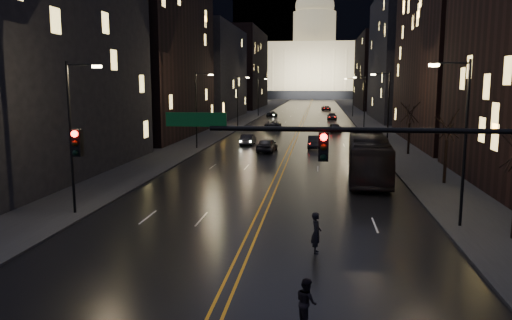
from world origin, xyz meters
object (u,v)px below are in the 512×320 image
(pedestrian_a, at_px, (316,233))
(pedestrian_b, at_px, (306,302))
(oncoming_car_a, at_px, (267,145))
(bus, at_px, (369,157))
(traffic_signal, at_px, (394,162))
(oncoming_car_b, at_px, (248,140))
(receding_car_a, at_px, (315,142))

(pedestrian_a, relative_size, pedestrian_b, 1.22)
(oncoming_car_a, bearing_deg, pedestrian_a, 103.89)
(bus, bearing_deg, traffic_signal, -90.51)
(oncoming_car_a, xyz_separation_m, oncoming_car_b, (-3.05, 6.04, -0.11))
(bus, bearing_deg, receding_car_a, 106.26)
(oncoming_car_b, bearing_deg, pedestrian_a, 103.49)
(bus, height_order, oncoming_car_a, bus)
(pedestrian_a, xyz_separation_m, pedestrian_b, (-0.27, -7.00, -0.17))
(bus, relative_size, receding_car_a, 2.86)
(traffic_signal, xyz_separation_m, pedestrian_a, (-2.60, 5.00, -4.13))
(receding_car_a, bearing_deg, bus, -75.89)
(pedestrian_b, bearing_deg, oncoming_car_a, -20.66)
(bus, bearing_deg, pedestrian_a, -99.32)
(oncoming_car_a, distance_m, pedestrian_a, 34.23)
(oncoming_car_b, bearing_deg, oncoming_car_a, 117.74)
(bus, xyz_separation_m, pedestrian_b, (-4.34, -25.55, -1.02))
(oncoming_car_a, relative_size, pedestrian_b, 3.00)
(oncoming_car_b, bearing_deg, bus, 122.28)
(oncoming_car_a, bearing_deg, traffic_signal, 106.37)
(oncoming_car_a, height_order, receding_car_a, oncoming_car_a)
(oncoming_car_a, xyz_separation_m, pedestrian_a, (5.80, -33.74, 0.16))
(receding_car_a, relative_size, pedestrian_a, 2.34)
(receding_car_a, height_order, pedestrian_b, pedestrian_b)
(oncoming_car_a, height_order, oncoming_car_b, oncoming_car_a)
(pedestrian_a, bearing_deg, oncoming_car_b, 8.53)
(traffic_signal, relative_size, receding_car_a, 3.80)
(bus, relative_size, pedestrian_a, 6.71)
(traffic_signal, height_order, oncoming_car_a, traffic_signal)
(traffic_signal, xyz_separation_m, oncoming_car_b, (-11.46, 44.78, -4.40))
(traffic_signal, relative_size, bus, 1.33)
(pedestrian_a, bearing_deg, traffic_signal, -156.54)
(pedestrian_b, bearing_deg, traffic_signal, -83.59)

